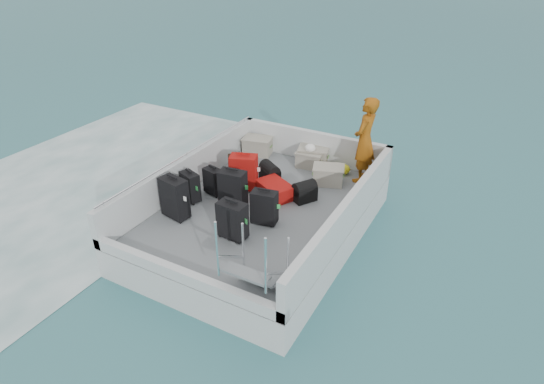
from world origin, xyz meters
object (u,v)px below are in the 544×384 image
at_px(suitcase_8, 275,190).
at_px(passenger, 365,140).
at_px(crate_2, 310,160).
at_px(suitcase_4, 233,189).
at_px(crate_1, 313,157).
at_px(suitcase_7, 264,208).
at_px(suitcase_6, 232,221).
at_px(crate_0, 258,146).
at_px(suitcase_0, 175,198).
at_px(suitcase_5, 244,173).
at_px(suitcase_1, 190,187).
at_px(suitcase_2, 213,182).
at_px(crate_3, 328,176).

height_order(suitcase_8, passenger, passenger).
bearing_deg(crate_2, suitcase_4, -104.48).
bearing_deg(crate_1, suitcase_7, -85.27).
bearing_deg(suitcase_6, crate_0, 116.36).
height_order(suitcase_0, suitcase_5, suitcase_0).
bearing_deg(suitcase_4, crate_0, 102.76).
bearing_deg(suitcase_6, suitcase_8, 94.57).
bearing_deg(suitcase_8, suitcase_5, 119.84).
height_order(suitcase_1, suitcase_2, suitcase_1).
relative_size(suitcase_2, crate_1, 0.87).
height_order(suitcase_5, crate_1, suitcase_5).
distance_m(suitcase_4, suitcase_8, 0.91).
bearing_deg(suitcase_8, suitcase_7, -134.52).
distance_m(crate_0, crate_2, 1.38).
bearing_deg(passenger, suitcase_8, -36.02).
height_order(suitcase_2, suitcase_6, suitcase_6).
bearing_deg(suitcase_0, crate_2, 77.88).
bearing_deg(suitcase_7, suitcase_2, 153.14).
xyz_separation_m(suitcase_4, crate_1, (0.61, 2.41, -0.18)).
relative_size(suitcase_1, suitcase_4, 0.81).
relative_size(suitcase_6, suitcase_8, 0.91).
bearing_deg(suitcase_0, suitcase_7, 32.10).
bearing_deg(crate_1, suitcase_6, -90.63).
height_order(suitcase_4, suitcase_8, suitcase_4).
relative_size(suitcase_7, crate_2, 1.14).
xyz_separation_m(suitcase_0, suitcase_5, (0.54, 1.52, -0.02)).
xyz_separation_m(suitcase_4, suitcase_8, (0.53, 0.70, -0.22)).
xyz_separation_m(suitcase_0, suitcase_8, (1.25, 1.55, -0.25)).
height_order(suitcase_1, suitcase_5, suitcase_5).
height_order(crate_0, crate_1, same).
bearing_deg(suitcase_2, suitcase_0, -81.58).
xyz_separation_m(suitcase_4, passenger, (1.81, 2.22, 0.54)).
distance_m(suitcase_5, crate_2, 1.76).
relative_size(crate_2, crate_3, 0.93).
relative_size(crate_0, passenger, 0.35).
xyz_separation_m(suitcase_2, crate_0, (-0.20, 2.09, -0.08)).
xyz_separation_m(crate_0, crate_3, (2.06, -0.58, -0.01)).
bearing_deg(crate_0, crate_1, 4.57).
distance_m(suitcase_8, crate_1, 1.71).
bearing_deg(suitcase_6, suitcase_7, 71.85).
bearing_deg(suitcase_1, suitcase_7, 20.88).
relative_size(suitcase_4, crate_3, 1.22).
distance_m(suitcase_5, crate_1, 1.91).
xyz_separation_m(crate_0, crate_2, (1.38, -0.04, -0.02)).
bearing_deg(suitcase_2, suitcase_7, -2.45).
xyz_separation_m(suitcase_5, suitcase_7, (1.00, -0.92, -0.05)).
height_order(suitcase_0, crate_2, suitcase_0).
distance_m(suitcase_8, crate_0, 2.08).
height_order(crate_2, crate_3, crate_3).
xyz_separation_m(suitcase_7, crate_1, (-0.22, 2.65, -0.13)).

